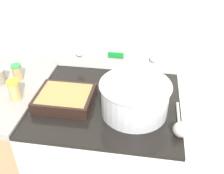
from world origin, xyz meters
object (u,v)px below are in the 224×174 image
ladle (181,128)px  spice_jar_green_cap (17,72)px  mixing_bowl (135,96)px  casserole_dish (65,98)px  spice_jar_yellow_cap (14,90)px

ladle → spice_jar_green_cap: size_ratio=2.79×
mixing_bowl → spice_jar_green_cap: size_ratio=3.60×
mixing_bowl → casserole_dish: 0.35m
casserole_dish → spice_jar_yellow_cap: 0.25m
casserole_dish → mixing_bowl: bearing=-2.8°
casserole_dish → spice_jar_yellow_cap: size_ratio=2.59×
spice_jar_yellow_cap → ladle: bearing=-8.2°
casserole_dish → spice_jar_green_cap: size_ratio=3.01×
mixing_bowl → casserole_dish: mixing_bowl is taller
casserole_dish → spice_jar_yellow_cap: bearing=-175.4°
casserole_dish → spice_jar_green_cap: (-0.32, 0.16, 0.03)m
mixing_bowl → spice_jar_yellow_cap: (-0.60, -0.00, -0.02)m
ladle → spice_jar_green_cap: spice_jar_green_cap is taller
mixing_bowl → spice_jar_green_cap: mixing_bowl is taller
casserole_dish → ladle: ladle is taller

